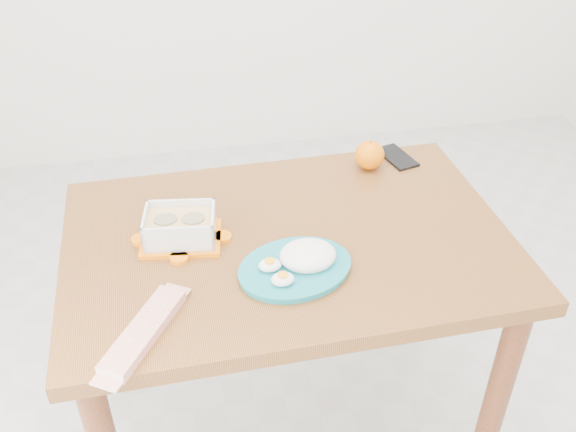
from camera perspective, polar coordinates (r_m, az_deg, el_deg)
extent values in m
plane|color=#B7B7B2|center=(2.12, 5.55, -16.84)|extent=(3.50, 3.50, 0.00)
cube|color=brown|center=(1.54, 0.00, -2.42)|extent=(1.07, 0.73, 0.04)
cylinder|color=brown|center=(1.75, 17.87, -15.77)|extent=(0.06, 0.06, 0.71)
cylinder|color=brown|center=(1.99, -15.21, -7.57)|extent=(0.06, 0.06, 0.71)
cylinder|color=brown|center=(2.11, 10.75, -3.95)|extent=(0.06, 0.06, 0.71)
cube|color=orange|center=(1.53, -9.44, -1.98)|extent=(0.20, 0.16, 0.01)
cube|color=silver|center=(1.51, -9.58, -0.80)|extent=(0.18, 0.14, 0.07)
cube|color=tan|center=(1.51, -9.55, -1.00)|extent=(0.16, 0.13, 0.04)
cylinder|color=#967F62|center=(1.51, -10.80, -0.55)|extent=(0.06, 0.06, 0.02)
cylinder|color=#967F62|center=(1.50, -8.42, -0.47)|extent=(0.06, 0.06, 0.02)
sphere|color=orange|center=(1.78, 7.27, 5.41)|extent=(0.08, 0.08, 0.08)
cylinder|color=#187985|center=(1.42, 0.62, -4.74)|extent=(0.31, 0.31, 0.02)
ellipsoid|color=white|center=(1.42, 1.78, -3.15)|extent=(0.15, 0.14, 0.05)
ellipsoid|color=white|center=(1.40, -1.62, -4.39)|extent=(0.06, 0.05, 0.02)
ellipsoid|color=white|center=(1.37, -0.47, -5.64)|extent=(0.06, 0.05, 0.02)
cube|color=#BA2709|center=(1.31, -12.69, -9.94)|extent=(0.18, 0.24, 0.02)
cube|color=black|center=(1.86, 9.64, 5.19)|extent=(0.10, 0.15, 0.01)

